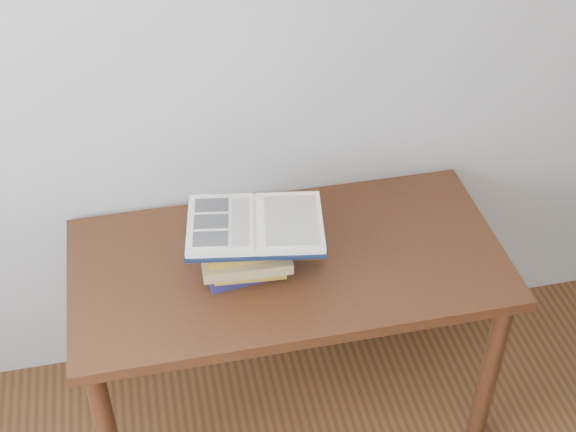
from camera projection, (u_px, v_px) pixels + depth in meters
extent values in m
cube|color=#ADABA3|center=(260.00, 28.00, 2.35)|extent=(3.50, 0.04, 2.60)
cube|color=#492212|center=(288.00, 263.00, 2.46)|extent=(1.33, 0.66, 0.04)
cylinder|color=#492212|center=(489.00, 374.00, 2.58)|extent=(0.06, 0.06, 0.67)
cylinder|color=#492212|center=(103.00, 311.00, 2.79)|extent=(0.06, 0.06, 0.67)
cylinder|color=#492212|center=(431.00, 262.00, 2.99)|extent=(0.06, 0.06, 0.67)
cube|color=#181746|center=(242.00, 265.00, 2.40)|extent=(0.24, 0.17, 0.04)
cube|color=#AC7E27|center=(248.00, 261.00, 2.37)|extent=(0.22, 0.17, 0.03)
cube|color=#94704C|center=(245.00, 255.00, 2.34)|extent=(0.27, 0.19, 0.03)
cube|color=#AC7E27|center=(238.00, 246.00, 2.32)|extent=(0.20, 0.15, 0.03)
cube|color=black|center=(240.00, 235.00, 2.32)|extent=(0.22, 0.15, 0.03)
cube|color=black|center=(255.00, 227.00, 2.32)|extent=(0.44, 0.34, 0.01)
cube|color=silver|center=(220.00, 224.00, 2.30)|extent=(0.23, 0.29, 0.02)
cube|color=silver|center=(290.00, 222.00, 2.31)|extent=(0.23, 0.29, 0.02)
cylinder|color=silver|center=(255.00, 224.00, 2.31)|extent=(0.06, 0.26, 0.01)
cube|color=black|center=(212.00, 205.00, 2.36)|extent=(0.11, 0.08, 0.00)
cube|color=black|center=(211.00, 221.00, 2.30)|extent=(0.11, 0.08, 0.00)
cube|color=black|center=(210.00, 239.00, 2.24)|extent=(0.11, 0.08, 0.00)
cube|color=beige|center=(240.00, 221.00, 2.30)|extent=(0.08, 0.22, 0.00)
cube|color=beige|center=(291.00, 220.00, 2.30)|extent=(0.19, 0.24, 0.00)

